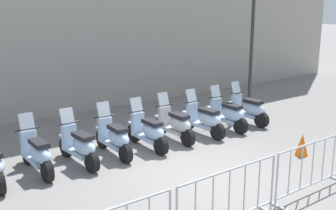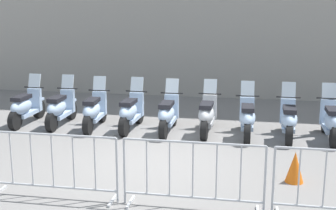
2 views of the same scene
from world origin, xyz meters
TOP-DOWN VIEW (x-y plane):
  - ground_plane at (0.00, 0.00)m, footprint 120.00×120.00m
  - motorcycle_1 at (-3.15, 1.71)m, footprint 0.66×1.72m
  - motorcycle_2 at (-2.21, 1.77)m, footprint 0.71×1.71m
  - motorcycle_3 at (-1.30, 1.98)m, footprint 0.61×1.72m
  - motorcycle_4 at (-0.36, 2.07)m, footprint 0.65×1.72m
  - motorcycle_5 at (0.54, 2.33)m, footprint 0.64×1.72m
  - motorcycle_6 at (1.48, 2.38)m, footprint 0.68×1.71m
  - motorcycle_7 at (2.40, 2.56)m, footprint 0.63×1.72m
  - motorcycle_8 at (3.31, 2.77)m, footprint 0.65×1.72m
  - barrier_segment_1 at (-0.78, -2.05)m, footprint 2.13×0.78m
  - barrier_segment_2 at (1.43, -1.66)m, footprint 2.13×0.78m
  - street_lamp at (4.57, 4.37)m, footprint 0.36×0.36m
  - traffic_cone at (2.78, -0.03)m, footprint 0.32×0.32m

SIDE VIEW (x-z plane):
  - ground_plane at x=0.00m, z-range 0.00..0.00m
  - traffic_cone at x=2.78m, z-range 0.00..0.55m
  - motorcycle_1 at x=-3.15m, z-range -0.16..1.07m
  - motorcycle_2 at x=-2.21m, z-range -0.16..1.07m
  - motorcycle_3 at x=-1.30m, z-range -0.16..1.07m
  - motorcycle_4 at x=-0.36m, z-range -0.16..1.07m
  - motorcycle_5 at x=0.54m, z-range -0.16..1.07m
  - motorcycle_6 at x=1.48m, z-range -0.16..1.07m
  - motorcycle_7 at x=2.40m, z-range -0.16..1.07m
  - motorcycle_8 at x=3.31m, z-range -0.16..1.07m
  - barrier_segment_1 at x=-0.78m, z-range -0.01..1.06m
  - barrier_segment_2 at x=1.43m, z-range -0.01..1.06m
  - street_lamp at x=4.57m, z-range 0.60..6.26m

